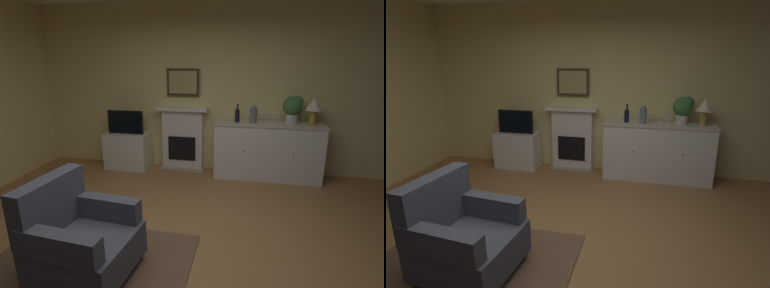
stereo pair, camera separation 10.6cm
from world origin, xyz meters
TOP-DOWN VIEW (x-y plane):
  - ground_plane at (0.00, 0.00)m, footprint 6.19×5.32m
  - wall_rear at (0.00, 2.63)m, footprint 6.19×0.06m
  - area_rug at (-0.77, -0.40)m, footprint 1.92×1.65m
  - fireplace_unit at (-0.47, 2.50)m, footprint 0.87×0.30m
  - framed_picture at (-0.47, 2.55)m, footprint 0.55×0.04m
  - sideboard_cabinet at (0.97, 2.32)m, footprint 1.71×0.49m
  - table_lamp at (1.61, 2.32)m, footprint 0.26×0.26m
  - wine_bottle at (0.46, 2.30)m, footprint 0.08×0.08m
  - wine_glass_left at (0.88, 2.31)m, footprint 0.07×0.07m
  - wine_glass_center at (0.99, 2.34)m, footprint 0.07×0.07m
  - wine_glass_right at (1.10, 2.34)m, footprint 0.07×0.07m
  - vase_decorative at (0.72, 2.27)m, footprint 0.11×0.11m
  - tv_cabinet at (-1.45, 2.34)m, footprint 0.75×0.42m
  - tv_set at (-1.45, 2.32)m, footprint 0.62×0.07m
  - potted_plant_small at (1.31, 2.37)m, footprint 0.30×0.30m
  - armchair at (-0.76, -0.36)m, footprint 0.88×0.84m

SIDE VIEW (x-z plane):
  - ground_plane at x=0.00m, z-range -0.10..0.00m
  - area_rug at x=-0.77m, z-range 0.00..0.02m
  - tv_cabinet at x=-1.45m, z-range 0.00..0.64m
  - armchair at x=-0.76m, z-range -0.08..0.84m
  - sideboard_cabinet at x=0.97m, z-range 0.00..0.93m
  - fireplace_unit at x=-0.47m, z-range 0.00..1.10m
  - tv_set at x=-1.45m, z-range 0.64..1.04m
  - wine_bottle at x=0.46m, z-range 0.89..1.18m
  - wine_glass_left at x=0.88m, z-range 0.96..1.13m
  - wine_glass_center at x=0.99m, z-range 0.96..1.13m
  - wine_glass_right at x=1.10m, z-range 0.96..1.13m
  - vase_decorative at x=0.72m, z-range 0.92..1.20m
  - potted_plant_small at x=1.31m, z-range 0.97..1.40m
  - table_lamp at x=1.61m, z-range 1.00..1.40m
  - wall_rear at x=0.00m, z-range 0.00..2.80m
  - framed_picture at x=-0.47m, z-range 1.29..1.74m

